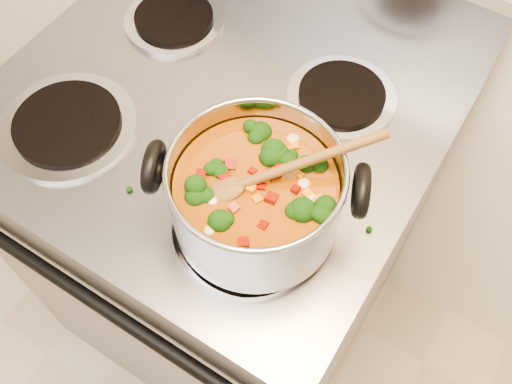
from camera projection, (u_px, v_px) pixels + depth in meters
electric_range at (222, 234)px, 1.35m from camera, size 0.75×0.67×1.08m
stockpot at (256, 195)px, 0.78m from camera, size 0.30×0.24×0.15m
wooden_spoon at (265, 176)px, 0.74m from camera, size 0.20×0.20×0.08m
cooktop_crumbs at (259, 259)px, 0.81m from camera, size 0.03×0.31×0.01m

